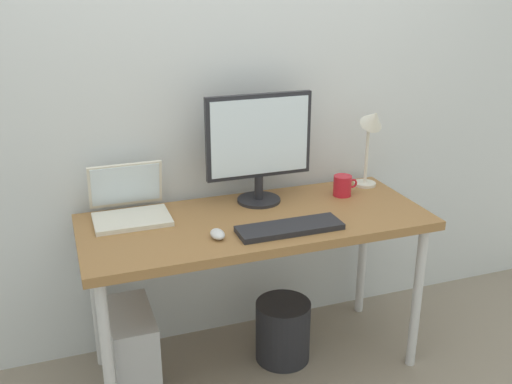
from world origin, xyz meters
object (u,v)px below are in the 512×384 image
at_px(coffee_mug, 343,186).
at_px(desk, 256,232).
at_px(keyboard, 290,228).
at_px(monitor, 259,143).
at_px(wastebasket, 283,331).
at_px(mouse, 218,234).
at_px(laptop, 129,204).
at_px(computer_tower, 134,355).
at_px(desk_lamp, 372,130).

bearing_deg(coffee_mug, desk, -165.96).
bearing_deg(desk, keyboard, -63.02).
distance_m(monitor, wastebasket, 0.91).
height_order(mouse, coffee_mug, coffee_mug).
relative_size(desk, laptop, 4.70).
height_order(computer_tower, wastebasket, computer_tower).
distance_m(laptop, keyboard, 0.70).
height_order(keyboard, wastebasket, keyboard).
bearing_deg(coffee_mug, desk_lamp, 18.76).
xyz_separation_m(desk, laptop, (-0.51, 0.20, 0.13)).
height_order(desk_lamp, coffee_mug, desk_lamp).
bearing_deg(keyboard, desk, 116.98).
height_order(coffee_mug, computer_tower, coffee_mug).
bearing_deg(mouse, wastebasket, 21.77).
height_order(monitor, wastebasket, monitor).
bearing_deg(coffee_mug, monitor, 171.75).
bearing_deg(keyboard, laptop, 148.46).
distance_m(laptop, mouse, 0.45).
bearing_deg(mouse, monitor, 47.51).
bearing_deg(monitor, computer_tower, -161.99).
height_order(monitor, coffee_mug, monitor).
bearing_deg(keyboard, monitor, 91.45).
xyz_separation_m(laptop, desk_lamp, (1.16, -0.02, 0.23)).
distance_m(monitor, laptop, 0.63).
distance_m(coffee_mug, wastebasket, 0.75).
distance_m(monitor, desk_lamp, 0.57).
relative_size(desk, monitor, 2.99).
height_order(desk, desk_lamp, desk_lamp).
height_order(mouse, computer_tower, mouse).
distance_m(mouse, computer_tower, 0.67).
distance_m(desk_lamp, computer_tower, 1.50).
relative_size(laptop, desk_lamp, 0.78).
relative_size(monitor, mouse, 5.58).
distance_m(desk_lamp, mouse, 0.96).
relative_size(desk, desk_lamp, 3.64).
relative_size(desk, computer_tower, 3.58).
xyz_separation_m(desk_lamp, coffee_mug, (-0.17, -0.06, -0.24)).
xyz_separation_m(monitor, wastebasket, (0.06, -0.18, -0.89)).
bearing_deg(computer_tower, desk_lamp, 9.82).
bearing_deg(wastebasket, coffee_mug, 19.32).
xyz_separation_m(computer_tower, wastebasket, (0.71, 0.03, -0.06)).
xyz_separation_m(laptop, keyboard, (0.60, -0.37, -0.05)).
height_order(desk, keyboard, keyboard).
xyz_separation_m(mouse, coffee_mug, (0.69, 0.26, 0.03)).
xyz_separation_m(mouse, wastebasket, (0.35, 0.14, -0.62)).
bearing_deg(desk_lamp, mouse, -159.79).
bearing_deg(mouse, computer_tower, 163.41).
distance_m(keyboard, coffee_mug, 0.49).
bearing_deg(desk, monitor, 66.37).
relative_size(monitor, laptop, 1.57).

